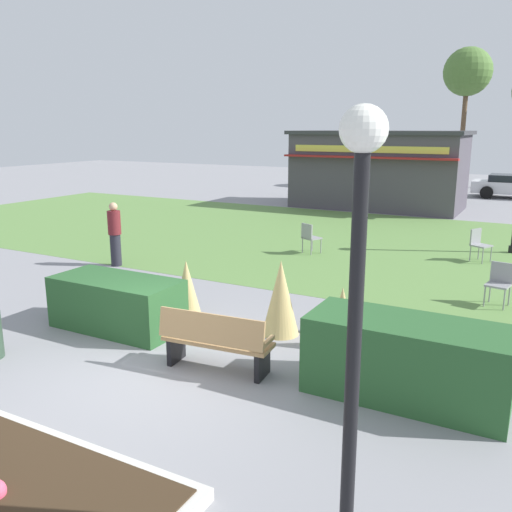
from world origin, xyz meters
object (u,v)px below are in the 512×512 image
(park_bench, at_px, (215,341))
(cafe_chair_east, at_px, (479,242))
(lamppost_near, at_px, (357,287))
(cafe_chair_center, at_px, (310,236))
(parked_car_west_slot, at_px, (407,181))
(food_kiosk, at_px, (378,169))
(cafe_chair_west, at_px, (500,280))
(person_strolling, at_px, (115,234))
(tree_right_bg, at_px, (468,73))

(park_bench, height_order, cafe_chair_east, park_bench)
(lamppost_near, bearing_deg, cafe_chair_center, 114.47)
(park_bench, distance_m, parked_car_west_slot, 24.95)
(park_bench, relative_size, food_kiosk, 0.23)
(park_bench, height_order, cafe_chair_west, park_bench)
(food_kiosk, bearing_deg, lamppost_near, -74.56)
(park_bench, bearing_deg, food_kiosk, 98.69)
(park_bench, xyz_separation_m, cafe_chair_west, (3.45, 5.41, 0.05))
(person_strolling, bearing_deg, cafe_chair_center, 66.72)
(food_kiosk, bearing_deg, tree_right_bg, 79.88)
(cafe_chair_west, bearing_deg, food_kiosk, 116.18)
(cafe_chair_east, xyz_separation_m, person_strolling, (-8.40, -5.10, 0.33))
(food_kiosk, relative_size, parked_car_west_slot, 1.75)
(lamppost_near, height_order, cafe_chair_east, lamppost_near)
(park_bench, distance_m, person_strolling, 7.14)
(park_bench, relative_size, cafe_chair_center, 1.96)
(food_kiosk, height_order, tree_right_bg, tree_right_bg)
(park_bench, xyz_separation_m, food_kiosk, (-2.76, 18.03, 1.25))
(cafe_chair_center, xyz_separation_m, parked_car_west_slot, (-1.16, 16.86, 0.12))
(lamppost_near, height_order, tree_right_bg, tree_right_bg)
(cafe_chair_west, bearing_deg, cafe_chair_east, 102.32)
(cafe_chair_center, xyz_separation_m, person_strolling, (-3.97, -3.75, 0.33))
(parked_car_west_slot, relative_size, tree_right_bg, 0.53)
(cafe_chair_west, bearing_deg, tree_right_bg, 100.25)
(lamppost_near, bearing_deg, tree_right_bg, 96.74)
(person_strolling, distance_m, parked_car_west_slot, 20.79)
(cafe_chair_east, height_order, parked_car_west_slot, parked_car_west_slot)
(parked_car_west_slot, bearing_deg, cafe_chair_west, -71.61)
(cafe_chair_east, bearing_deg, parked_car_west_slot, 109.84)
(cafe_chair_west, height_order, person_strolling, person_strolling)
(cafe_chair_center, bearing_deg, cafe_chair_west, -25.41)
(cafe_chair_west, xyz_separation_m, tree_right_bg, (-4.26, 23.56, 6.17))
(tree_right_bg, bearing_deg, person_strolling, -101.36)
(park_bench, relative_size, person_strolling, 1.03)
(cafe_chair_west, bearing_deg, parked_car_west_slot, 108.39)
(cafe_chair_center, height_order, tree_right_bg, tree_right_bg)
(park_bench, distance_m, lamppost_near, 4.27)
(lamppost_near, relative_size, cafe_chair_east, 4.22)
(tree_right_bg, bearing_deg, cafe_chair_west, -79.75)
(park_bench, relative_size, cafe_chair_west, 1.96)
(cafe_chair_west, relative_size, tree_right_bg, 0.11)
(food_kiosk, relative_size, cafe_chair_west, 8.57)
(cafe_chair_west, distance_m, cafe_chair_east, 3.95)
(lamppost_near, distance_m, cafe_chair_west, 8.12)
(food_kiosk, height_order, cafe_chair_east, food_kiosk)
(food_kiosk, height_order, person_strolling, food_kiosk)
(cafe_chair_west, height_order, tree_right_bg, tree_right_bg)
(lamppost_near, relative_size, person_strolling, 2.22)
(cafe_chair_west, distance_m, person_strolling, 9.33)
(lamppost_near, xyz_separation_m, cafe_chair_east, (-0.30, 11.74, -1.86))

